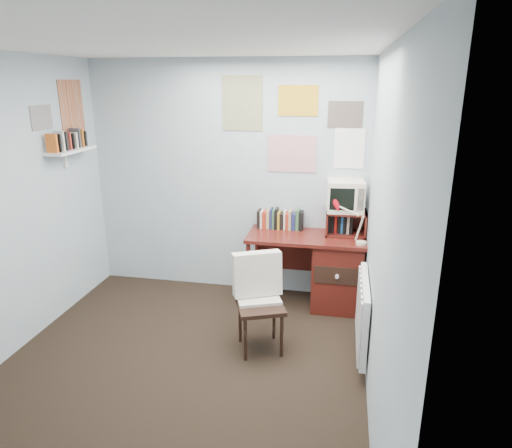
{
  "coord_description": "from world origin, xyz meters",
  "views": [
    {
      "loc": [
        1.23,
        -2.95,
        2.27
      ],
      "look_at": [
        0.46,
        1.01,
        1.0
      ],
      "focal_mm": 32.0,
      "sensor_mm": 36.0,
      "label": 1
    }
  ],
  "objects_px": {
    "desk_chair": "(260,307)",
    "desk_lamp": "(362,226)",
    "radiator": "(363,314)",
    "desk": "(332,269)",
    "crt_tv": "(345,194)",
    "wall_shelf": "(71,150)",
    "tv_riser": "(346,223)"
  },
  "relations": [
    {
      "from": "desk_chair",
      "to": "radiator",
      "type": "bearing_deg",
      "value": -19.51
    },
    {
      "from": "desk_chair",
      "to": "desk",
      "type": "bearing_deg",
      "value": 37.66
    },
    {
      "from": "crt_tv",
      "to": "desk",
      "type": "bearing_deg",
      "value": -130.31
    },
    {
      "from": "wall_shelf",
      "to": "radiator",
      "type": "bearing_deg",
      "value": -10.89
    },
    {
      "from": "crt_tv",
      "to": "wall_shelf",
      "type": "height_order",
      "value": "wall_shelf"
    },
    {
      "from": "desk_chair",
      "to": "desk_lamp",
      "type": "distance_m",
      "value": 1.27
    },
    {
      "from": "tv_riser",
      "to": "wall_shelf",
      "type": "relative_size",
      "value": 0.65
    },
    {
      "from": "desk_lamp",
      "to": "radiator",
      "type": "height_order",
      "value": "desk_lamp"
    },
    {
      "from": "radiator",
      "to": "desk_chair",
      "type": "bearing_deg",
      "value": -178.15
    },
    {
      "from": "desk_lamp",
      "to": "crt_tv",
      "type": "relative_size",
      "value": 1.04
    },
    {
      "from": "tv_riser",
      "to": "crt_tv",
      "type": "height_order",
      "value": "crt_tv"
    },
    {
      "from": "desk_lamp",
      "to": "radiator",
      "type": "xyz_separation_m",
      "value": [
        0.02,
        -0.76,
        -0.53
      ]
    },
    {
      "from": "desk_chair",
      "to": "wall_shelf",
      "type": "height_order",
      "value": "wall_shelf"
    },
    {
      "from": "desk_chair",
      "to": "tv_riser",
      "type": "relative_size",
      "value": 2.07
    },
    {
      "from": "radiator",
      "to": "wall_shelf",
      "type": "distance_m",
      "value": 3.15
    },
    {
      "from": "radiator",
      "to": "desk",
      "type": "bearing_deg",
      "value": 107.24
    },
    {
      "from": "desk",
      "to": "crt_tv",
      "type": "bearing_deg",
      "value": 54.48
    },
    {
      "from": "desk_lamp",
      "to": "desk",
      "type": "bearing_deg",
      "value": 148.13
    },
    {
      "from": "desk_lamp",
      "to": "desk_chair",
      "type": "bearing_deg",
      "value": -136.65
    },
    {
      "from": "desk",
      "to": "radiator",
      "type": "bearing_deg",
      "value": -72.76
    },
    {
      "from": "desk_lamp",
      "to": "wall_shelf",
      "type": "bearing_deg",
      "value": -175.49
    },
    {
      "from": "crt_tv",
      "to": "radiator",
      "type": "distance_m",
      "value": 1.32
    },
    {
      "from": "wall_shelf",
      "to": "desk_chair",
      "type": "bearing_deg",
      "value": -16.14
    },
    {
      "from": "desk_chair",
      "to": "desk_lamp",
      "type": "height_order",
      "value": "desk_lamp"
    },
    {
      "from": "desk",
      "to": "desk_lamp",
      "type": "bearing_deg",
      "value": -32.12
    },
    {
      "from": "desk",
      "to": "desk_chair",
      "type": "height_order",
      "value": "desk_chair"
    },
    {
      "from": "crt_tv",
      "to": "radiator",
      "type": "height_order",
      "value": "crt_tv"
    },
    {
      "from": "desk_chair",
      "to": "desk_lamp",
      "type": "bearing_deg",
      "value": 21.73
    },
    {
      "from": "desk",
      "to": "tv_riser",
      "type": "distance_m",
      "value": 0.51
    },
    {
      "from": "tv_riser",
      "to": "desk_chair",
      "type": "bearing_deg",
      "value": -123.0
    },
    {
      "from": "desk_chair",
      "to": "tv_riser",
      "type": "height_order",
      "value": "tv_riser"
    },
    {
      "from": "desk",
      "to": "tv_riser",
      "type": "relative_size",
      "value": 3.0
    }
  ]
}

